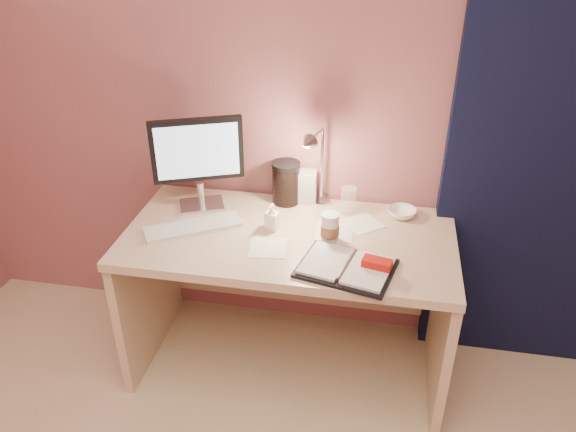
% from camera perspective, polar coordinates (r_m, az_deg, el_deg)
% --- Properties ---
extents(room, '(3.50, 3.50, 3.50)m').
position_cam_1_polar(room, '(2.52, 23.50, 7.72)').
color(room, '#C6B28E').
rests_on(room, ground).
extents(desk, '(1.40, 0.70, 0.73)m').
position_cam_1_polar(desk, '(2.57, 0.37, -5.34)').
color(desk, tan).
rests_on(desk, ground).
extents(monitor, '(0.38, 0.21, 0.43)m').
position_cam_1_polar(monitor, '(2.51, -9.20, 6.11)').
color(monitor, silver).
rests_on(monitor, desk).
extents(keyboard, '(0.42, 0.32, 0.02)m').
position_cam_1_polar(keyboard, '(2.45, -9.60, -1.10)').
color(keyboard, silver).
rests_on(keyboard, desk).
extents(planner, '(0.40, 0.34, 0.06)m').
position_cam_1_polar(planner, '(2.17, 6.20, -5.16)').
color(planner, black).
rests_on(planner, desk).
extents(paper_a, '(0.17, 0.17, 0.00)m').
position_cam_1_polar(paper_a, '(2.29, -2.08, -3.26)').
color(paper_a, silver).
rests_on(paper_a, desk).
extents(paper_b, '(0.16, 0.16, 0.00)m').
position_cam_1_polar(paper_b, '(2.41, 4.72, -1.61)').
color(paper_b, silver).
rests_on(paper_b, desk).
extents(paper_c, '(0.21, 0.21, 0.00)m').
position_cam_1_polar(paper_c, '(2.48, 7.56, -0.77)').
color(paper_c, silver).
rests_on(paper_c, desk).
extents(coffee_cup, '(0.08, 0.08, 0.12)m').
position_cam_1_polar(coffee_cup, '(2.32, 4.28, -1.24)').
color(coffee_cup, silver).
rests_on(coffee_cup, desk).
extents(clear_cup, '(0.07, 0.07, 0.12)m').
position_cam_1_polar(clear_cup, '(2.53, 6.15, 1.58)').
color(clear_cup, white).
rests_on(clear_cup, desk).
extents(bowl, '(0.13, 0.13, 0.04)m').
position_cam_1_polar(bowl, '(2.55, 11.51, 0.31)').
color(bowl, white).
rests_on(bowl, desk).
extents(lotion_bottle, '(0.06, 0.06, 0.12)m').
position_cam_1_polar(lotion_bottle, '(2.40, -1.62, -0.07)').
color(lotion_bottle, silver).
rests_on(lotion_bottle, desk).
extents(dark_jar, '(0.13, 0.13, 0.18)m').
position_cam_1_polar(dark_jar, '(2.59, -0.20, 3.20)').
color(dark_jar, black).
rests_on(dark_jar, desk).
extents(product_box, '(0.11, 0.09, 0.15)m').
position_cam_1_polar(product_box, '(2.61, 1.79, 3.00)').
color(product_box, beige).
rests_on(product_box, desk).
extents(desk_lamp, '(0.14, 0.24, 0.39)m').
position_cam_1_polar(desk_lamp, '(2.43, 3.88, 5.30)').
color(desk_lamp, silver).
rests_on(desk_lamp, desk).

